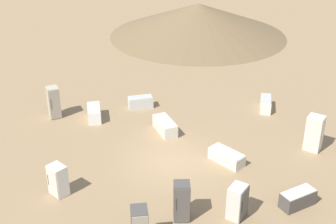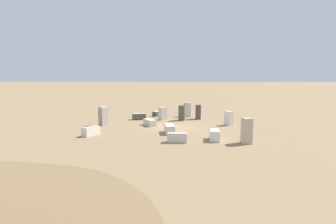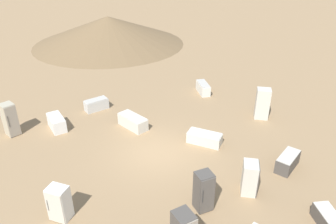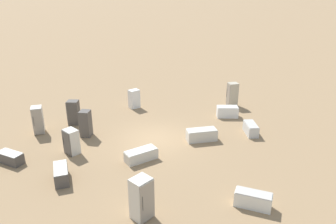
# 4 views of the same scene
# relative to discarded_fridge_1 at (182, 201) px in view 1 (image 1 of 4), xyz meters

# --- Properties ---
(ground_plane) EXTENTS (1000.00, 1000.00, 0.00)m
(ground_plane) POSITION_rel_discarded_fridge_1_xyz_m (-0.39, -4.25, -0.84)
(ground_plane) COLOR #937551
(dirt_mound) EXTENTS (15.27, 15.27, 2.78)m
(dirt_mound) POSITION_rel_discarded_fridge_1_xyz_m (-6.23, -23.78, 0.55)
(dirt_mound) COLOR brown
(dirt_mound) RESTS_ON ground_plane
(discarded_fridge_1) EXTENTS (0.72, 0.72, 1.68)m
(discarded_fridge_1) POSITION_rel_discarded_fridge_1_xyz_m (0.00, 0.00, 0.00)
(discarded_fridge_1) COLOR #4C4742
(discarded_fridge_1) RESTS_ON ground_plane
(discarded_fridge_2) EXTENTS (1.65, 1.12, 0.72)m
(discarded_fridge_2) POSITION_rel_discarded_fridge_1_xyz_m (-4.92, 0.04, -0.48)
(discarded_fridge_2) COLOR #4C4742
(discarded_fridge_2) RESTS_ON ground_plane
(discarded_fridge_3) EXTENTS (1.58, 1.87, 0.62)m
(discarded_fridge_3) POSITION_rel_discarded_fridge_1_xyz_m (-2.95, -3.69, -0.53)
(discarded_fridge_3) COLOR beige
(discarded_fridge_3) RESTS_ON ground_plane
(discarded_fridge_4) EXTENTS (0.71, 1.48, 0.78)m
(discarded_fridge_4) POSITION_rel_discarded_fridge_1_xyz_m (3.16, -9.33, -0.45)
(discarded_fridge_4) COLOR white
(discarded_fridge_4) RESTS_ON ground_plane
(discarded_fridge_5) EXTENTS (1.48, 0.74, 0.70)m
(discarded_fridge_5) POSITION_rel_discarded_fridge_1_xyz_m (0.39, -10.38, -0.49)
(discarded_fridge_5) COLOR silver
(discarded_fridge_5) RESTS_ON ground_plane
(discarded_fridge_7) EXTENTS (1.13, 1.94, 0.72)m
(discarded_fridge_7) POSITION_rel_discarded_fridge_1_xyz_m (-0.54, -7.19, -0.48)
(discarded_fridge_7) COLOR beige
(discarded_fridge_7) RESTS_ON ground_plane
(discarded_fridge_8) EXTENTS (0.78, 0.86, 1.83)m
(discarded_fridge_8) POSITION_rel_discarded_fridge_1_xyz_m (5.37, -10.03, 0.08)
(discarded_fridge_8) COLOR #B2A88E
(discarded_fridge_8) RESTS_ON ground_plane
(discarded_fridge_9) EXTENTS (0.99, 1.00, 1.45)m
(discarded_fridge_9) POSITION_rel_discarded_fridge_1_xyz_m (-2.21, 0.27, -0.12)
(discarded_fridge_9) COLOR beige
(discarded_fridge_9) RESTS_ON ground_plane
(discarded_fridge_10) EXTENTS (0.93, 0.95, 1.43)m
(discarded_fridge_10) POSITION_rel_discarded_fridge_1_xyz_m (4.90, -2.49, -0.13)
(discarded_fridge_10) COLOR white
(discarded_fridge_10) RESTS_ON ground_plane
(discarded_fridge_11) EXTENTS (1.05, 1.05, 1.86)m
(discarded_fridge_11) POSITION_rel_discarded_fridge_1_xyz_m (-7.57, -4.13, 0.09)
(discarded_fridge_11) COLOR beige
(discarded_fridge_11) RESTS_ON ground_plane
(discarded_fridge_12) EXTENTS (1.11, 1.68, 0.72)m
(discarded_fridge_12) POSITION_rel_discarded_fridge_1_xyz_m (-6.85, -8.85, -0.48)
(discarded_fridge_12) COLOR silver
(discarded_fridge_12) RESTS_ON ground_plane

